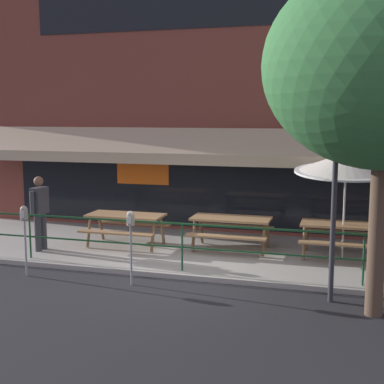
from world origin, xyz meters
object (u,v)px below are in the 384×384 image
parking_meter_far (131,225)px  picnic_table_centre (231,224)px  picnic_table_left (126,221)px  street_sign_pole (335,180)px  pedestrian_walking (40,209)px  patio_umbrella_right (346,163)px  picnic_table_right (343,231)px  parking_meter_near (24,219)px

parking_meter_far → picnic_table_centre: bearing=63.5°
picnic_table_left → street_sign_pole: 5.48m
pedestrian_walking → picnic_table_left: bearing=27.6°
picnic_table_left → pedestrian_walking: (-1.73, -0.90, 0.35)m
picnic_table_left → street_sign_pole: bearing=-25.8°
picnic_table_centre → street_sign_pole: street_sign_pole is taller
picnic_table_left → parking_meter_far: (1.12, -2.40, 0.44)m
picnic_table_centre → patio_umbrella_right: patio_umbrella_right is taller
picnic_table_centre → picnic_table_left: bearing=-172.8°
picnic_table_centre → street_sign_pole: bearing=-48.7°
picnic_table_centre → pedestrian_walking: (-4.20, -1.21, 0.35)m
patio_umbrella_right → pedestrian_walking: size_ratio=1.40×
picnic_table_centre → patio_umbrella_right: 2.88m
picnic_table_right → patio_umbrella_right: size_ratio=0.75×
pedestrian_walking → parking_meter_near: 1.67m
pedestrian_walking → street_sign_pole: bearing=-12.2°
picnic_table_right → street_sign_pole: bearing=-93.8°
parking_meter_near → picnic_table_right: bearing=24.4°
picnic_table_right → patio_umbrella_right: patio_umbrella_right is taller
picnic_table_left → picnic_table_centre: same height
picnic_table_left → pedestrian_walking: pedestrian_walking is taller
picnic_table_right → street_sign_pole: 2.97m
picnic_table_right → pedestrian_walking: 6.79m
pedestrian_walking → street_sign_pole: 6.73m
picnic_table_left → pedestrian_walking: size_ratio=1.05×
patio_umbrella_right → picnic_table_left: bearing=-177.8°
picnic_table_centre → street_sign_pole: size_ratio=0.44×
pedestrian_walking → street_sign_pole: street_sign_pole is taller
picnic_table_left → parking_meter_near: bearing=-114.4°
picnic_table_right → picnic_table_centre: bearing=179.8°
picnic_table_right → parking_meter_far: 4.70m
patio_umbrella_right → parking_meter_near: 6.69m
picnic_table_centre → pedestrian_walking: size_ratio=1.05×
picnic_table_left → pedestrian_walking: 1.98m
parking_meter_near → street_sign_pole: bearing=1.4°
parking_meter_far → street_sign_pole: (3.65, 0.09, 0.96)m
picnic_table_right → picnic_table_left: bearing=-176.5°
picnic_table_centre → picnic_table_right: 2.47m
parking_meter_far → street_sign_pole: bearing=1.4°
parking_meter_far → patio_umbrella_right: bearing=34.2°
patio_umbrella_right → street_sign_pole: size_ratio=0.58×
picnic_table_left → street_sign_pole: street_sign_pole is taller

